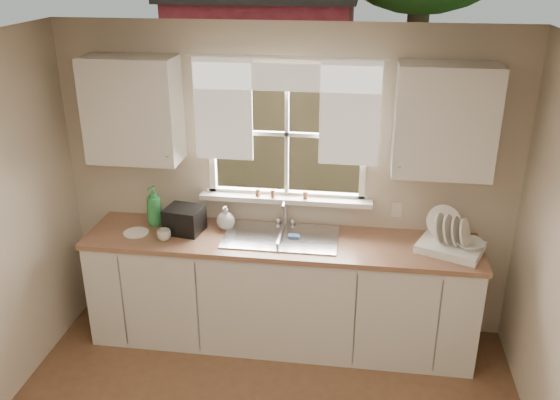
# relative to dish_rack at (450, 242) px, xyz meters

# --- Properties ---
(room_walls) EXTENTS (3.62, 4.02, 2.50)m
(room_walls) POSITION_rel_dish_rack_xyz_m (-1.26, -1.74, 0.26)
(room_walls) COLOR beige
(room_walls) RESTS_ON ground
(ceiling) EXTENTS (3.60, 4.00, 0.02)m
(ceiling) POSITION_rel_dish_rack_xyz_m (-1.26, -1.67, 1.52)
(ceiling) COLOR silver
(ceiling) RESTS_ON room_walls
(window) EXTENTS (1.38, 0.16, 1.06)m
(window) POSITION_rel_dish_rack_xyz_m (-1.26, 0.33, 0.50)
(window) COLOR white
(window) RESTS_ON room_walls
(curtains) EXTENTS (1.50, 0.03, 0.81)m
(curtains) POSITION_rel_dish_rack_xyz_m (-1.26, 0.28, 0.95)
(curtains) COLOR white
(curtains) RESTS_ON room_walls
(base_cabinets) EXTENTS (3.00, 0.62, 0.87)m
(base_cabinets) POSITION_rel_dish_rack_xyz_m (-1.26, 0.01, -0.55)
(base_cabinets) COLOR silver
(base_cabinets) RESTS_ON ground
(countertop) EXTENTS (3.04, 0.65, 0.04)m
(countertop) POSITION_rel_dish_rack_xyz_m (-1.26, 0.01, -0.09)
(countertop) COLOR #916448
(countertop) RESTS_ON base_cabinets
(upper_cabinet_left) EXTENTS (0.70, 0.33, 0.80)m
(upper_cabinet_left) POSITION_rel_dish_rack_xyz_m (-2.41, 0.15, 0.87)
(upper_cabinet_left) COLOR silver
(upper_cabinet_left) RESTS_ON room_walls
(upper_cabinet_right) EXTENTS (0.70, 0.33, 0.80)m
(upper_cabinet_right) POSITION_rel_dish_rack_xyz_m (-0.11, 0.15, 0.87)
(upper_cabinet_right) COLOR silver
(upper_cabinet_right) RESTS_ON room_walls
(wall_outlet) EXTENTS (0.08, 0.01, 0.12)m
(wall_outlet) POSITION_rel_dish_rack_xyz_m (-0.38, 0.31, 0.10)
(wall_outlet) COLOR beige
(wall_outlet) RESTS_ON room_walls
(sill_jars) EXTENTS (0.42, 0.04, 0.06)m
(sill_jars) POSITION_rel_dish_rack_xyz_m (-1.32, 0.27, 0.20)
(sill_jars) COLOR brown
(sill_jars) RESTS_ON window
(sink) EXTENTS (0.88, 0.52, 0.40)m
(sink) POSITION_rel_dish_rack_xyz_m (-1.26, 0.04, -0.14)
(sink) COLOR #B7B7BC
(sink) RESTS_ON countertop
(dish_rack) EXTENTS (0.55, 0.49, 0.31)m
(dish_rack) POSITION_rel_dish_rack_xyz_m (0.00, 0.00, 0.00)
(dish_rack) COLOR white
(dish_rack) RESTS_ON countertop
(bowl) EXTENTS (0.26, 0.26, 0.05)m
(bowl) POSITION_rel_dish_rack_xyz_m (0.13, -0.05, 0.01)
(bowl) COLOR silver
(bowl) RESTS_ON dish_rack
(soap_bottle_a) EXTENTS (0.16, 0.16, 0.33)m
(soap_bottle_a) POSITION_rel_dish_rack_xyz_m (-2.31, 0.13, 0.09)
(soap_bottle_a) COLOR green
(soap_bottle_a) RESTS_ON countertop
(soap_bottle_b) EXTENTS (0.09, 0.09, 0.17)m
(soap_bottle_b) POSITION_rel_dish_rack_xyz_m (-2.01, 0.20, 0.02)
(soap_bottle_b) COLOR #2F66B1
(soap_bottle_b) RESTS_ON countertop
(soap_bottle_c) EXTENTS (0.18, 0.18, 0.19)m
(soap_bottle_c) POSITION_rel_dish_rack_xyz_m (-1.72, 0.14, 0.02)
(soap_bottle_c) COLOR beige
(soap_bottle_c) RESTS_ON countertop
(saucer) EXTENTS (0.20, 0.20, 0.01)m
(saucer) POSITION_rel_dish_rack_xyz_m (-2.40, -0.05, -0.07)
(saucer) COLOR white
(saucer) RESTS_ON countertop
(cup) EXTENTS (0.14, 0.14, 0.09)m
(cup) POSITION_rel_dish_rack_xyz_m (-2.15, -0.13, -0.03)
(cup) COLOR silver
(cup) RESTS_ON countertop
(black_appliance) EXTENTS (0.31, 0.28, 0.20)m
(black_appliance) POSITION_rel_dish_rack_xyz_m (-2.03, 0.04, 0.03)
(black_appliance) COLOR black
(black_appliance) RESTS_ON countertop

